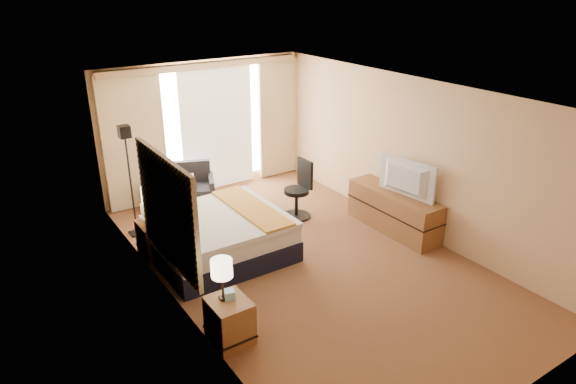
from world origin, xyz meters
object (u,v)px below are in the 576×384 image
lamp_left (222,269)px  television (403,179)px  nightstand_right (155,238)px  desk_chair (299,192)px  loveseat (181,191)px  lamp_right (151,195)px  floor_lamp (128,159)px  nightstand_left (230,320)px  bed (219,236)px  media_dresser (393,211)px

lamp_left → television: (3.68, 0.79, 0.05)m
nightstand_right → desk_chair: 2.68m
loveseat → desk_chair: desk_chair is taller
nightstand_right → loveseat: (1.10, 1.58, -0.02)m
lamp_left → lamp_right: size_ratio=0.89×
floor_lamp → lamp_left: (-0.00, -3.29, -0.38)m
nightstand_left → bed: bed is taller
bed → loveseat: bearing=82.4°
media_dresser → bed: 3.01m
bed → media_dresser: bearing=-16.4°
nightstand_right → television: size_ratio=0.51×
lamp_right → bed: bearing=-35.5°
loveseat → desk_chair: size_ratio=1.34×
bed → lamp_left: 2.11m
loveseat → lamp_left: bearing=-83.3°
television → media_dresser: bearing=-21.5°
desk_chair → television: (0.98, -1.54, 0.54)m
nightstand_left → desk_chair: bearing=41.9°
media_dresser → television: size_ratio=1.67×
nightstand_right → lamp_left: bearing=-90.8°
lamp_right → nightstand_left: bearing=-90.0°
floor_lamp → desk_chair: floor_lamp is taller
loveseat → floor_lamp: 1.73m
lamp_right → television: 3.99m
nightstand_right → lamp_right: bearing=-85.4°
media_dresser → desk_chair: size_ratio=1.70×
bed → lamp_right: lamp_right is taller
television → nightstand_right: bearing=58.5°
nightstand_right → lamp_right: 0.74m
television → nightstand_left: bearing=96.0°
nightstand_right → loveseat: loveseat is taller
floor_lamp → lamp_left: floor_lamp is taller
nightstand_left → television: 3.82m
floor_lamp → television: bearing=-34.1°
desk_chair → floor_lamp: bearing=159.4°
floor_lamp → desk_chair: size_ratio=1.79×
floor_lamp → nightstand_left: bearing=-89.5°
desk_chair → media_dresser: bearing=-53.8°
nightstand_left → television: (3.65, 0.85, 0.74)m
television → bed: bearing=62.6°
lamp_left → bed: bearing=65.3°
television → lamp_left: bearing=94.9°
nightstand_left → lamp_right: size_ratio=0.92×
bed → floor_lamp: floor_lamp is taller
nightstand_left → lamp_right: 2.58m
loveseat → lamp_right: (-1.10, -1.61, 0.75)m
loveseat → lamp_right: lamp_right is taller
media_dresser → bed: bearing=163.6°
lamp_right → desk_chair: bearing=-1.7°
nightstand_left → lamp_left: (-0.03, 0.06, 0.69)m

